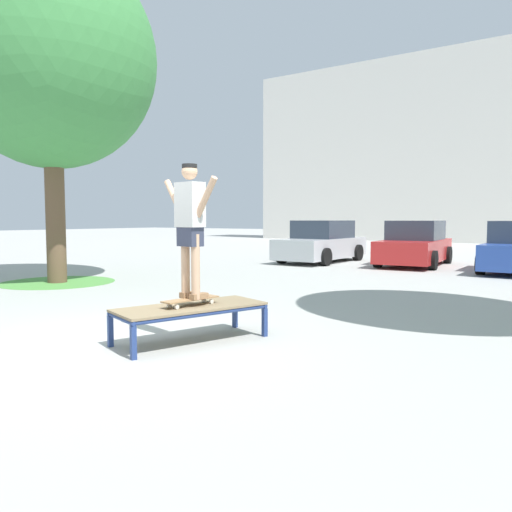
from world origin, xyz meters
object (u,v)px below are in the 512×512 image
car_silver (322,243)px  skate_box (191,309)px  skater (190,221)px  tree_near_left (51,59)px  skateboard (191,300)px  car_red (415,245)px

car_silver → skate_box: bearing=-71.5°
skate_box → skater: size_ratio=1.21×
skate_box → tree_near_left: bearing=158.1°
skateboard → car_silver: 12.24m
skate_box → tree_near_left: (-6.66, 2.68, 4.95)m
tree_near_left → skater: bearing=-21.8°
skateboard → skater: (0.00, 0.00, 0.99)m
skater → tree_near_left: (-6.66, 2.67, 3.83)m
skate_box → car_silver: car_silver is taller
skateboard → car_silver: car_silver is taller
skater → car_red: (-0.67, 12.12, -0.84)m
skater → car_red: 12.17m
skate_box → skater: bearing=73.0°
skateboard → car_red: car_red is taller
car_silver → skater: bearing=-71.5°
car_silver → car_red: (3.21, 0.52, 0.00)m
skate_box → car_red: 12.15m
skateboard → car_silver: size_ratio=0.19×
tree_near_left → car_silver: size_ratio=1.88×
car_red → tree_near_left: bearing=-122.4°
car_silver → car_red: size_ratio=0.99×
car_silver → car_red: bearing=9.2°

